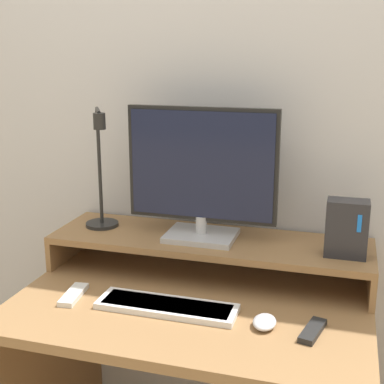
% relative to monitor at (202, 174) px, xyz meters
% --- Properties ---
extents(wall_back, '(6.00, 0.05, 2.50)m').
position_rel_monitor_xyz_m(wall_back, '(0.02, 0.19, 0.20)').
color(wall_back, silver).
rests_on(wall_back, ground_plane).
extents(desk, '(1.04, 0.70, 0.72)m').
position_rel_monitor_xyz_m(desk, '(0.02, -0.19, -0.55)').
color(desk, olive).
rests_on(desk, ground_plane).
extents(monitor_shelf, '(1.04, 0.30, 0.12)m').
position_rel_monitor_xyz_m(monitor_shelf, '(0.02, 0.01, -0.23)').
color(monitor_shelf, olive).
rests_on(monitor_shelf, desk).
extents(monitor, '(0.49, 0.17, 0.43)m').
position_rel_monitor_xyz_m(monitor, '(0.00, 0.00, 0.00)').
color(monitor, '#BCBCC1').
rests_on(monitor, monitor_shelf).
extents(desk_lamp, '(0.14, 0.20, 0.41)m').
position_rel_monitor_xyz_m(desk_lamp, '(-0.35, -0.01, -0.05)').
color(desk_lamp, black).
rests_on(desk_lamp, monitor_shelf).
extents(router_dock, '(0.12, 0.08, 0.17)m').
position_rel_monitor_xyz_m(router_dock, '(0.45, -0.03, -0.13)').
color(router_dock, '#28282D').
rests_on(router_dock, monitor_shelf).
extents(keyboard, '(0.40, 0.12, 0.02)m').
position_rel_monitor_xyz_m(keyboard, '(-0.02, -0.28, -0.33)').
color(keyboard, white).
rests_on(keyboard, desk).
extents(mouse, '(0.06, 0.09, 0.03)m').
position_rel_monitor_xyz_m(mouse, '(0.26, -0.30, -0.32)').
color(mouse, silver).
rests_on(mouse, desk).
extents(remote_control, '(0.06, 0.15, 0.02)m').
position_rel_monitor_xyz_m(remote_control, '(-0.32, -0.29, -0.33)').
color(remote_control, white).
rests_on(remote_control, desk).
extents(remote_secondary, '(0.07, 0.14, 0.02)m').
position_rel_monitor_xyz_m(remote_secondary, '(0.39, -0.30, -0.33)').
color(remote_secondary, black).
rests_on(remote_secondary, desk).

